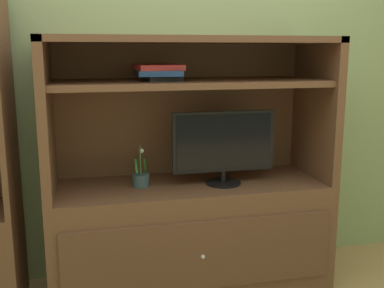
# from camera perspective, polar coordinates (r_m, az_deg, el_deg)

# --- Properties ---
(painted_rear_wall) EXTENTS (6.00, 0.10, 2.80)m
(painted_rear_wall) POSITION_cam_1_polar(r_m,az_deg,el_deg) (3.01, -1.78, 10.61)
(painted_rear_wall) COLOR #8C9E6B
(painted_rear_wall) RESTS_ON ground_plane
(media_console) EXTENTS (1.65, 0.61, 1.52)m
(media_console) POSITION_cam_1_polar(r_m,az_deg,el_deg) (2.84, -0.26, -8.13)
(media_console) COLOR brown
(media_console) RESTS_ON ground_plane
(tv_monitor) EXTENTS (0.61, 0.21, 0.44)m
(tv_monitor) POSITION_cam_1_polar(r_m,az_deg,el_deg) (2.72, 3.93, -0.16)
(tv_monitor) COLOR black
(tv_monitor) RESTS_ON media_console
(potted_plant) EXTENTS (0.10, 0.12, 0.25)m
(potted_plant) POSITION_cam_1_polar(r_m,az_deg,el_deg) (2.73, -6.32, -4.30)
(potted_plant) COLOR #384C56
(potted_plant) RESTS_ON media_console
(magazine_stack) EXTENTS (0.26, 0.32, 0.09)m
(magazine_stack) POSITION_cam_1_polar(r_m,az_deg,el_deg) (2.64, -4.05, 8.86)
(magazine_stack) COLOR black
(magazine_stack) RESTS_ON media_console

